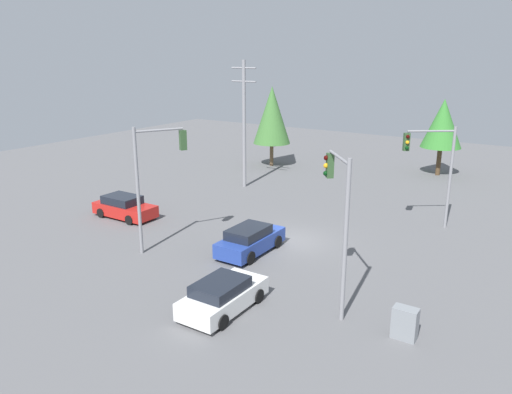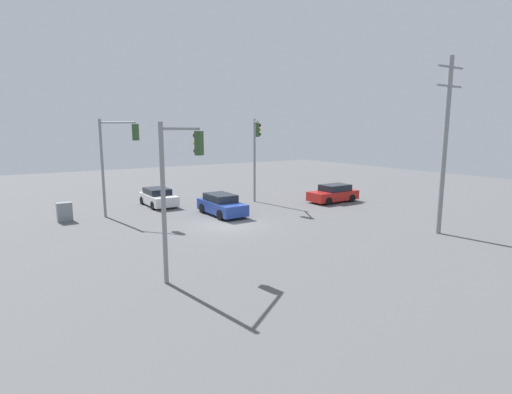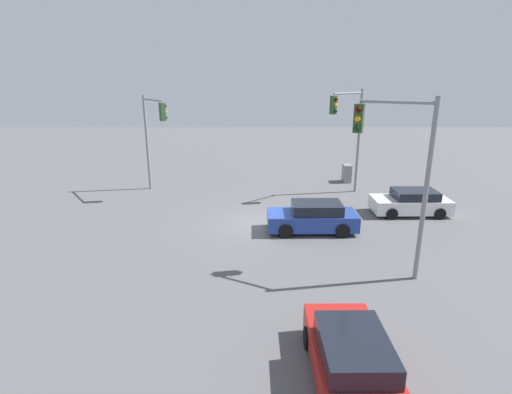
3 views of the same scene
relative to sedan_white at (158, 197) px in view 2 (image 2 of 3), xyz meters
The scene contains 9 objects.
ground_plane 8.69m from the sedan_white, 99.61° to the left, with size 80.00×80.00×0.00m, color #5B5B5E.
sedan_white is the anchor object (origin of this frame).
sedan_blue 6.35m from the sedan_white, 113.38° to the left, with size 1.93×4.37×1.48m.
sedan_red 14.25m from the sedan_white, 153.47° to the left, with size 4.25×1.97×1.44m.
traffic_signal_main 6.05m from the sedan_white, 36.51° to the left, with size 2.07×2.40×6.64m.
traffic_signal_cross 8.68m from the sedan_white, 153.20° to the left, with size 1.52×2.59×6.79m.
traffic_signal_aux 16.11m from the sedan_white, 73.83° to the left, with size 2.63×2.00×6.22m.
utility_pole_tall 20.68m from the sedan_white, 121.76° to the left, with size 2.20×0.28×9.88m.
electrical_cabinet 7.29m from the sedan_white, 15.83° to the left, with size 0.92×0.53×1.26m, color gray.
Camera 2 is at (11.97, 21.59, 5.94)m, focal length 28.00 mm.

